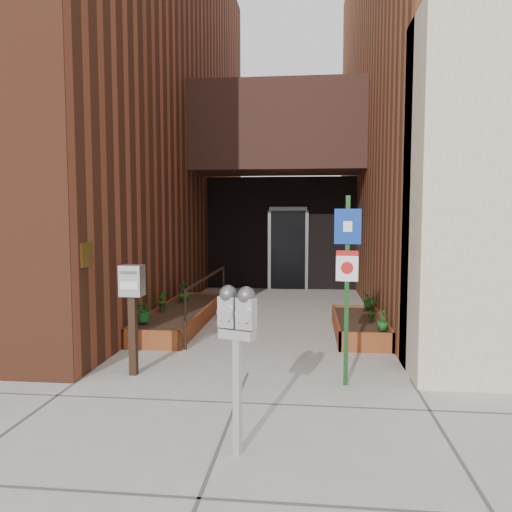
% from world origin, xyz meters
% --- Properties ---
extents(ground, '(80.00, 80.00, 0.00)m').
position_xyz_m(ground, '(0.00, 0.00, 0.00)').
color(ground, '#9E9991').
rests_on(ground, ground).
extents(architecture, '(20.00, 14.60, 10.00)m').
position_xyz_m(architecture, '(-0.18, 6.89, 4.98)').
color(architecture, brown).
rests_on(architecture, ground).
extents(planter_left, '(0.90, 3.60, 0.30)m').
position_xyz_m(planter_left, '(-1.55, 2.70, 0.13)').
color(planter_left, maroon).
rests_on(planter_left, ground).
extents(planter_right, '(0.80, 2.20, 0.30)m').
position_xyz_m(planter_right, '(1.60, 2.20, 0.13)').
color(planter_right, maroon).
rests_on(planter_right, ground).
extents(handrail, '(0.04, 3.34, 0.90)m').
position_xyz_m(handrail, '(-1.05, 2.65, 0.75)').
color(handrail, black).
rests_on(handrail, ground).
extents(parking_meter, '(0.33, 0.21, 1.42)m').
position_xyz_m(parking_meter, '(0.18, -2.12, 1.10)').
color(parking_meter, '#B5B4B7').
rests_on(parking_meter, ground).
extents(sign_post, '(0.30, 0.08, 2.21)m').
position_xyz_m(sign_post, '(1.20, -0.31, 1.36)').
color(sign_post, '#153B16').
rests_on(sign_post, ground).
extents(payment_dropbox, '(0.28, 0.22, 1.38)m').
position_xyz_m(payment_dropbox, '(-1.41, -0.20, 0.99)').
color(payment_dropbox, black).
rests_on(payment_dropbox, ground).
extents(shrub_left_a, '(0.49, 0.49, 0.39)m').
position_xyz_m(shrub_left_a, '(-1.84, 1.48, 0.50)').
color(shrub_left_a, '#1C6320').
rests_on(shrub_left_a, planter_left).
extents(shrub_left_b, '(0.24, 0.24, 0.33)m').
position_xyz_m(shrub_left_b, '(-1.85, 2.51, 0.47)').
color(shrub_left_b, '#234F16').
rests_on(shrub_left_b, planter_left).
extents(shrub_left_c, '(0.26, 0.26, 0.36)m').
position_xyz_m(shrub_left_c, '(-1.70, 3.51, 0.48)').
color(shrub_left_c, '#2D611B').
rests_on(shrub_left_c, planter_left).
extents(shrub_left_d, '(0.26, 0.26, 0.40)m').
position_xyz_m(shrub_left_d, '(-1.74, 3.46, 0.50)').
color(shrub_left_d, '#1E601B').
rests_on(shrub_left_d, planter_left).
extents(shrub_right_a, '(0.19, 0.19, 0.31)m').
position_xyz_m(shrub_right_a, '(1.85, 1.30, 0.45)').
color(shrub_right_a, '#17531A').
rests_on(shrub_right_a, planter_right).
extents(shrub_right_b, '(0.27, 0.27, 0.37)m').
position_xyz_m(shrub_right_b, '(1.78, 2.08, 0.48)').
color(shrub_right_b, '#215016').
rests_on(shrub_right_b, planter_right).
extents(shrub_right_c, '(0.29, 0.29, 0.31)m').
position_xyz_m(shrub_right_c, '(1.85, 3.10, 0.46)').
color(shrub_right_c, '#1B5F1F').
rests_on(shrub_right_c, planter_right).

